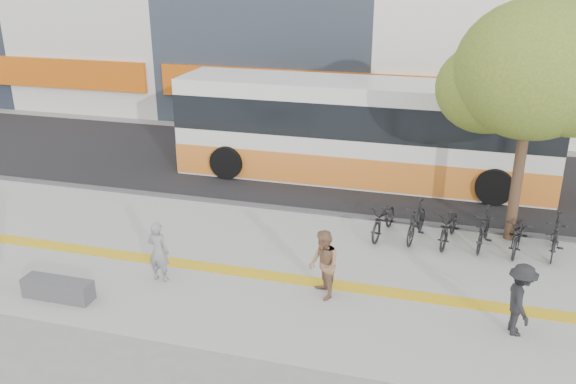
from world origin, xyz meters
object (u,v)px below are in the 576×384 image
(street_tree, at_px, (531,72))
(pedestrian_tan, at_px, (324,265))
(bench, at_px, (58,289))
(bus, at_px, (361,134))
(pedestrian_dark, at_px, (520,300))
(seated_woman, at_px, (159,252))

(street_tree, distance_m, pedestrian_tan, 7.05)
(bench, bearing_deg, bus, 62.23)
(pedestrian_tan, height_order, pedestrian_dark, pedestrian_tan)
(pedestrian_tan, distance_m, pedestrian_dark, 4.04)
(seated_woman, height_order, pedestrian_dark, pedestrian_dark)
(bus, height_order, seated_woman, bus)
(pedestrian_dark, bearing_deg, street_tree, -10.54)
(bus, height_order, pedestrian_dark, bus)
(street_tree, xyz_separation_m, pedestrian_dark, (-0.13, -4.70, -3.67))
(bench, xyz_separation_m, seated_woman, (1.80, 1.34, 0.51))
(bus, relative_size, seated_woman, 8.47)
(bench, relative_size, pedestrian_tan, 1.02)
(bus, bearing_deg, seated_woman, -111.60)
(bus, bearing_deg, street_tree, -38.22)
(pedestrian_tan, bearing_deg, seated_woman, -116.24)
(street_tree, relative_size, seated_woman, 4.29)
(bench, height_order, bus, bus)
(seated_woman, bearing_deg, pedestrian_tan, -172.09)
(pedestrian_tan, xyz_separation_m, pedestrian_dark, (4.03, -0.33, -0.02))
(bench, bearing_deg, pedestrian_tan, 16.30)
(bench, xyz_separation_m, street_tree, (9.78, 6.02, 4.21))
(street_tree, xyz_separation_m, bus, (-4.67, 3.68, -2.89))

